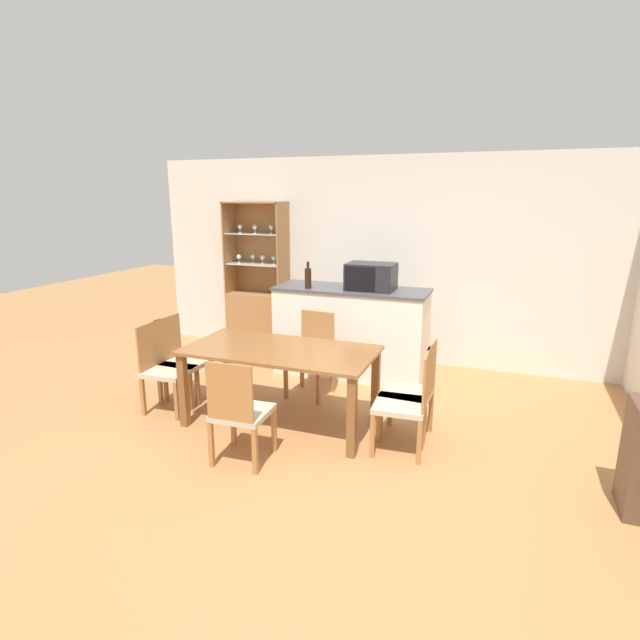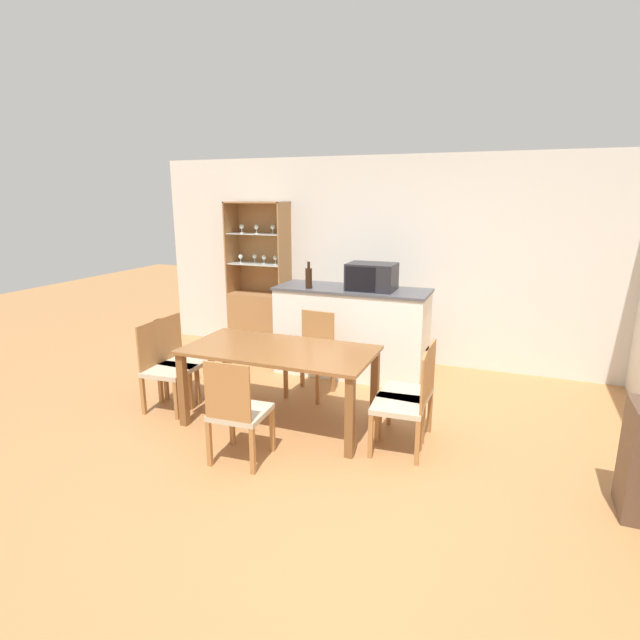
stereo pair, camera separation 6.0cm
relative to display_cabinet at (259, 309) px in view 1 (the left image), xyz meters
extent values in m
plane|color=#B27A47|center=(1.92, -2.42, -0.56)|extent=(18.00, 18.00, 0.00)
cube|color=silver|center=(1.92, 0.21, 0.71)|extent=(6.80, 0.06, 2.55)
cube|color=white|center=(1.49, -0.53, -0.06)|extent=(1.75, 0.62, 1.01)
cube|color=#4C4C51|center=(1.49, -0.53, 0.46)|extent=(1.78, 0.65, 0.03)
cube|color=#A37042|center=(0.00, -0.01, -0.17)|extent=(0.81, 0.39, 0.78)
cube|color=#A37042|center=(0.00, 0.17, 0.82)|extent=(0.81, 0.02, 1.21)
cube|color=#A37042|center=(-0.39, -0.01, 0.82)|extent=(0.02, 0.39, 1.21)
cube|color=#A37042|center=(0.39, -0.01, 0.82)|extent=(0.02, 0.39, 1.21)
cube|color=#A37042|center=(0.00, -0.01, 1.42)|extent=(0.81, 0.39, 0.02)
cube|color=silver|center=(0.00, -0.01, 0.62)|extent=(0.76, 0.34, 0.01)
cube|color=silver|center=(0.00, -0.01, 1.02)|extent=(0.76, 0.34, 0.01)
cylinder|color=silver|center=(-0.25, -0.05, 0.63)|extent=(0.04, 0.04, 0.01)
cylinder|color=silver|center=(-0.25, -0.05, 0.66)|extent=(0.01, 0.01, 0.06)
sphere|color=silver|center=(-0.25, -0.05, 0.71)|extent=(0.06, 0.06, 0.06)
cylinder|color=silver|center=(-0.22, -0.04, 1.03)|extent=(0.04, 0.04, 0.01)
cylinder|color=silver|center=(-0.22, -0.04, 1.06)|extent=(0.01, 0.01, 0.06)
sphere|color=silver|center=(-0.22, -0.04, 1.11)|extent=(0.06, 0.06, 0.06)
cylinder|color=silver|center=(-0.08, 0.04, 0.63)|extent=(0.04, 0.04, 0.01)
cylinder|color=silver|center=(-0.08, 0.04, 0.66)|extent=(0.01, 0.01, 0.06)
sphere|color=silver|center=(-0.08, 0.04, 0.71)|extent=(0.06, 0.06, 0.06)
cylinder|color=silver|center=(0.00, -0.03, 1.03)|extent=(0.04, 0.04, 0.01)
cylinder|color=silver|center=(0.00, -0.03, 1.06)|extent=(0.01, 0.01, 0.06)
sphere|color=silver|center=(0.00, -0.03, 1.11)|extent=(0.06, 0.06, 0.06)
cylinder|color=silver|center=(0.08, 0.00, 0.63)|extent=(0.04, 0.04, 0.01)
cylinder|color=silver|center=(0.08, 0.00, 0.66)|extent=(0.01, 0.01, 0.06)
sphere|color=silver|center=(0.08, 0.00, 0.71)|extent=(0.06, 0.06, 0.06)
cylinder|color=silver|center=(0.22, 0.00, 1.03)|extent=(0.04, 0.04, 0.01)
cylinder|color=silver|center=(0.22, 0.00, 1.06)|extent=(0.01, 0.01, 0.06)
sphere|color=silver|center=(0.22, 0.00, 1.11)|extent=(0.06, 0.06, 0.06)
cylinder|color=silver|center=(0.25, 0.01, 0.63)|extent=(0.04, 0.04, 0.01)
cylinder|color=silver|center=(0.25, 0.01, 0.66)|extent=(0.01, 0.01, 0.06)
sphere|color=silver|center=(0.25, 0.01, 0.71)|extent=(0.06, 0.06, 0.06)
cube|color=brown|center=(1.28, -2.03, 0.15)|extent=(1.72, 0.88, 0.03)
cube|color=brown|center=(0.48, -2.41, -0.22)|extent=(0.07, 0.07, 0.69)
cube|color=brown|center=(2.09, -2.41, -0.22)|extent=(0.07, 0.07, 0.69)
cube|color=brown|center=(0.48, -1.65, -0.22)|extent=(0.07, 0.07, 0.69)
cube|color=brown|center=(2.09, -1.65, -0.22)|extent=(0.07, 0.07, 0.69)
cube|color=#C1B299|center=(0.15, -2.16, -0.16)|extent=(0.44, 0.44, 0.05)
cube|color=#A8703D|center=(-0.05, -2.17, 0.09)|extent=(0.04, 0.38, 0.45)
cube|color=#A8703D|center=(0.32, -1.96, -0.37)|extent=(0.04, 0.04, 0.38)
cube|color=#A8703D|center=(0.34, -2.34, -0.37)|extent=(0.04, 0.04, 0.38)
cube|color=#A8703D|center=(-0.05, -1.99, -0.37)|extent=(0.04, 0.04, 0.38)
cube|color=#A8703D|center=(-0.03, -2.36, -0.37)|extent=(0.04, 0.04, 0.38)
cube|color=#C1B299|center=(0.15, -1.90, -0.16)|extent=(0.43, 0.43, 0.05)
cube|color=#A8703D|center=(-0.05, -1.89, 0.09)|extent=(0.03, 0.38, 0.45)
cube|color=#A8703D|center=(0.34, -1.72, -0.37)|extent=(0.04, 0.04, 0.38)
cube|color=#A8703D|center=(0.33, -2.09, -0.37)|extent=(0.04, 0.04, 0.38)
cube|color=#A8703D|center=(-0.04, -1.71, -0.37)|extent=(0.04, 0.04, 0.38)
cube|color=#A8703D|center=(-0.05, -2.08, -0.37)|extent=(0.04, 0.04, 0.38)
cube|color=#C1B299|center=(1.28, -2.75, -0.16)|extent=(0.43, 0.43, 0.05)
cube|color=#A8703D|center=(1.29, -2.94, 0.09)|extent=(0.38, 0.04, 0.45)
cube|color=#A8703D|center=(1.09, -2.57, -0.37)|extent=(0.04, 0.04, 0.38)
cube|color=#A8703D|center=(1.46, -2.55, -0.37)|extent=(0.04, 0.04, 0.38)
cube|color=#A8703D|center=(1.11, -2.94, -0.37)|extent=(0.04, 0.04, 0.38)
cube|color=#A8703D|center=(1.48, -2.92, -0.37)|extent=(0.04, 0.04, 0.38)
cube|color=#C1B299|center=(2.42, -1.90, -0.16)|extent=(0.43, 0.43, 0.05)
cube|color=#A8703D|center=(2.62, -1.91, 0.09)|extent=(0.04, 0.38, 0.45)
cube|color=#A8703D|center=(2.23, -2.08, -0.37)|extent=(0.04, 0.04, 0.38)
cube|color=#A8703D|center=(2.24, -1.70, -0.37)|extent=(0.04, 0.04, 0.38)
cube|color=#A8703D|center=(2.60, -2.09, -0.37)|extent=(0.04, 0.04, 0.38)
cube|color=#A8703D|center=(2.62, -1.72, -0.37)|extent=(0.04, 0.04, 0.38)
cube|color=#C1B299|center=(1.28, -1.32, -0.16)|extent=(0.44, 0.44, 0.05)
cube|color=#A8703D|center=(1.30, -1.12, 0.09)|extent=(0.38, 0.05, 0.45)
cube|color=#A8703D|center=(1.46, -1.52, -0.37)|extent=(0.04, 0.04, 0.38)
cube|color=#A8703D|center=(1.08, -1.49, -0.37)|extent=(0.04, 0.04, 0.38)
cube|color=#A8703D|center=(1.48, -1.14, -0.37)|extent=(0.04, 0.04, 0.38)
cube|color=#A8703D|center=(1.11, -1.12, -0.37)|extent=(0.04, 0.04, 0.38)
cube|color=#C1B299|center=(2.42, -2.16, -0.16)|extent=(0.44, 0.44, 0.05)
cube|color=#A8703D|center=(2.62, -2.15, 0.09)|extent=(0.04, 0.38, 0.45)
cube|color=#A8703D|center=(2.25, -2.36, -0.37)|extent=(0.04, 0.04, 0.38)
cube|color=#A8703D|center=(2.23, -1.99, -0.37)|extent=(0.04, 0.04, 0.38)
cube|color=#A8703D|center=(2.62, -2.34, -0.37)|extent=(0.04, 0.04, 0.38)
cube|color=#A8703D|center=(2.60, -1.96, -0.37)|extent=(0.04, 0.04, 0.38)
cube|color=#232328|center=(1.73, -0.55, 0.63)|extent=(0.53, 0.38, 0.30)
cube|color=black|center=(1.65, -0.75, 0.63)|extent=(0.34, 0.01, 0.26)
cylinder|color=black|center=(1.03, -0.71, 0.59)|extent=(0.08, 0.08, 0.23)
cylinder|color=black|center=(1.03, -0.71, 0.74)|extent=(0.03, 0.03, 0.08)
camera|label=1|loc=(3.15, -5.94, 1.51)|focal=28.00mm
camera|label=2|loc=(3.21, -5.92, 1.51)|focal=28.00mm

